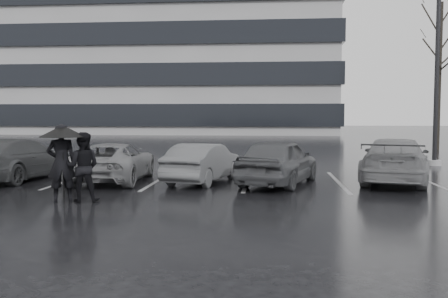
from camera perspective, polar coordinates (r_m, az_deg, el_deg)
name	(u,v)px	position (r m, az deg, el deg)	size (l,w,h in m)	color
ground	(220,193)	(13.27, -0.42, -5.04)	(160.00, 160.00, 0.00)	black
office_building	(83,15)	(66.48, -15.81, 14.47)	(61.00, 26.00, 29.00)	#969598
car_main	(279,161)	(14.88, 6.25, -1.42)	(1.62, 4.03, 1.37)	black
car_west_a	(203,163)	(15.30, -2.40, -1.58)	(1.27, 3.63, 1.20)	#323235
car_west_b	(114,162)	(15.94, -12.50, -1.46)	(1.97, 4.28, 1.19)	#525255
car_west_c	(18,159)	(17.17, -22.48, -1.06)	(1.86, 4.56, 1.32)	black
car_east	(395,160)	(16.06, 19.00, -1.24)	(1.90, 4.68, 1.36)	#525255
pedestrian_left	(62,163)	(12.51, -18.08, -1.51)	(0.68, 0.44, 1.86)	black
pedestrian_right	(83,167)	(12.36, -15.85, -1.99)	(0.81, 0.63, 1.66)	black
umbrella	(63,131)	(12.37, -17.97, 1.96)	(1.09, 1.09, 1.85)	black
lamp_post	(437,52)	(22.09, 23.21, 10.14)	(0.55, 0.55, 9.98)	#969598
stall_stripes	(203,180)	(15.82, -2.40, -3.57)	(19.72, 5.00, 0.00)	gray
tree_north	(439,77)	(31.64, 23.36, 7.60)	(0.26, 0.26, 8.50)	black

